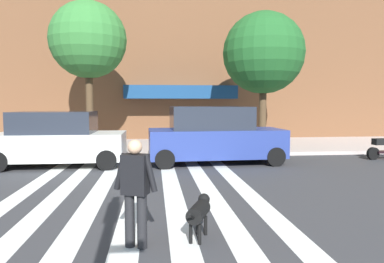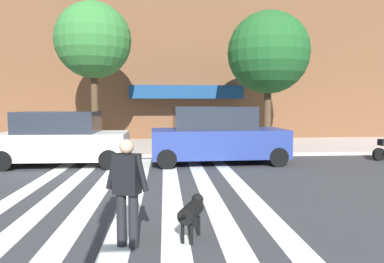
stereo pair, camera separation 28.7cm
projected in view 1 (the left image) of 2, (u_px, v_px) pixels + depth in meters
The scene contains 9 objects.
ground_plane at pixel (151, 212), 7.12m from camera, with size 160.00×160.00×0.00m, color #353538.
sidewalk_far at pixel (153, 147), 17.08m from camera, with size 80.00×6.00×0.15m, color #B7A79F.
crosswalk_stripes at pixel (132, 212), 7.08m from camera, with size 5.85×13.50×0.01m.
parked_car_behind_first at pixel (59, 139), 12.21m from camera, with size 4.34×2.07×1.88m.
parked_car_third_in_line at pixel (215, 136), 12.78m from camera, with size 4.84×2.15×2.04m.
street_tree_nearest at pixel (88, 40), 15.47m from camera, with size 3.33×3.33×6.42m.
street_tree_middle at pixel (264, 53), 15.92m from camera, with size 3.64×3.64×6.07m.
pedestrian_dog_walker at pixel (135, 187), 5.31m from camera, with size 0.69×0.36×1.64m.
dog_on_leash at pixel (199, 211), 5.72m from camera, with size 0.50×0.97×0.65m.
Camera 1 is at (0.07, 0.03, 2.18)m, focal length 33.34 mm.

